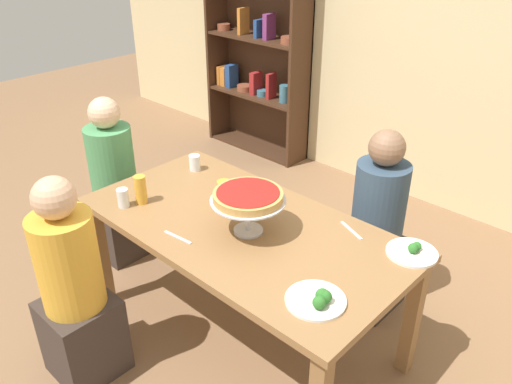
% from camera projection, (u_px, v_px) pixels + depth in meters
% --- Properties ---
extents(ground_plane, '(12.00, 12.00, 0.00)m').
position_uv_depth(ground_plane, '(244.00, 331.00, 3.02)').
color(ground_plane, '#846042').
extents(rear_partition, '(8.00, 0.12, 2.80)m').
position_uv_depth(rear_partition, '(453.00, 29.00, 3.75)').
color(rear_partition, beige).
rests_on(rear_partition, ground_plane).
extents(dining_table, '(1.75, 0.90, 0.74)m').
position_uv_depth(dining_table, '(243.00, 238.00, 2.70)').
color(dining_table, olive).
rests_on(dining_table, ground_plane).
extents(bookshelf, '(1.10, 0.30, 2.21)m').
position_uv_depth(bookshelf, '(259.00, 32.00, 4.81)').
color(bookshelf, '#422819').
rests_on(bookshelf, ground_plane).
extents(diner_far_right, '(0.34, 0.34, 1.15)m').
position_uv_depth(diner_far_right, '(375.00, 235.00, 3.02)').
color(diner_far_right, '#382D28').
rests_on(diner_far_right, ground_plane).
extents(diner_near_left, '(0.34, 0.34, 1.15)m').
position_uv_depth(diner_near_left, '(75.00, 296.00, 2.54)').
color(diner_near_left, '#382D28').
rests_on(diner_near_left, ground_plane).
extents(diner_head_west, '(0.34, 0.34, 1.15)m').
position_uv_depth(diner_head_west, '(116.00, 191.00, 3.49)').
color(diner_head_west, '#382D28').
rests_on(diner_head_west, ground_plane).
extents(deep_dish_pizza_stand, '(0.38, 0.38, 0.23)m').
position_uv_depth(deep_dish_pizza_stand, '(248.00, 198.00, 2.51)').
color(deep_dish_pizza_stand, silver).
rests_on(deep_dish_pizza_stand, dining_table).
extents(salad_plate_near_diner, '(0.24, 0.24, 0.06)m').
position_uv_depth(salad_plate_near_diner, '(412.00, 252.00, 2.43)').
color(salad_plate_near_diner, white).
rests_on(salad_plate_near_diner, dining_table).
extents(salad_plate_far_diner, '(0.26, 0.26, 0.07)m').
position_uv_depth(salad_plate_far_diner, '(318.00, 299.00, 2.12)').
color(salad_plate_far_diner, white).
rests_on(salad_plate_far_diner, dining_table).
extents(beer_glass_amber_tall, '(0.08, 0.08, 0.16)m').
position_uv_depth(beer_glass_amber_tall, '(224.00, 194.00, 2.78)').
color(beer_glass_amber_tall, gold).
rests_on(beer_glass_amber_tall, dining_table).
extents(beer_glass_amber_short, '(0.07, 0.07, 0.16)m').
position_uv_depth(beer_glass_amber_short, '(141.00, 190.00, 2.82)').
color(beer_glass_amber_short, gold).
rests_on(beer_glass_amber_short, dining_table).
extents(water_glass_clear_near, '(0.07, 0.07, 0.10)m').
position_uv_depth(water_glass_clear_near, '(195.00, 163.00, 3.19)').
color(water_glass_clear_near, white).
rests_on(water_glass_clear_near, dining_table).
extents(water_glass_clear_far, '(0.06, 0.06, 0.11)m').
position_uv_depth(water_glass_clear_far, '(123.00, 198.00, 2.80)').
color(water_glass_clear_far, white).
rests_on(water_glass_clear_far, dining_table).
extents(cutlery_fork_near, '(0.18, 0.04, 0.00)m').
position_uv_depth(cutlery_fork_near, '(178.00, 237.00, 2.55)').
color(cutlery_fork_near, silver).
rests_on(cutlery_fork_near, dining_table).
extents(cutlery_knife_near, '(0.17, 0.08, 0.00)m').
position_uv_depth(cutlery_knife_near, '(351.00, 230.00, 2.61)').
color(cutlery_knife_near, silver).
rests_on(cutlery_knife_near, dining_table).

